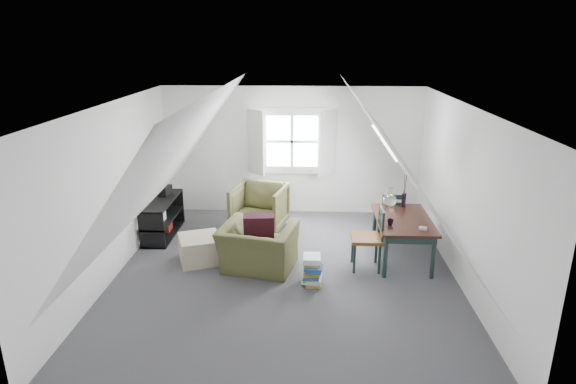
{
  "coord_description": "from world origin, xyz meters",
  "views": [
    {
      "loc": [
        0.33,
        -6.42,
        3.37
      ],
      "look_at": [
        0.02,
        0.6,
        1.1
      ],
      "focal_mm": 30.0,
      "sensor_mm": 36.0,
      "label": 1
    }
  ],
  "objects_px": {
    "armchair_far": "(260,229)",
    "ottoman": "(200,249)",
    "armchair_near": "(259,268)",
    "media_shelf": "(162,220)",
    "magazine_stack": "(312,270)",
    "dining_chair_far": "(390,215)",
    "dining_chair_near": "(369,237)",
    "dining_table": "(403,224)"
  },
  "relations": [
    {
      "from": "armchair_near",
      "to": "dining_chair_near",
      "type": "xyz_separation_m",
      "value": [
        1.67,
        0.1,
        0.51
      ]
    },
    {
      "from": "dining_table",
      "to": "dining_chair_far",
      "type": "xyz_separation_m",
      "value": [
        -0.06,
        0.78,
        -0.15
      ]
    },
    {
      "from": "ottoman",
      "to": "media_shelf",
      "type": "bearing_deg",
      "value": 132.06
    },
    {
      "from": "ottoman",
      "to": "dining_chair_far",
      "type": "relative_size",
      "value": 0.69
    },
    {
      "from": "armchair_far",
      "to": "media_shelf",
      "type": "height_order",
      "value": "media_shelf"
    },
    {
      "from": "ottoman",
      "to": "dining_table",
      "type": "xyz_separation_m",
      "value": [
        3.17,
        0.2,
        0.4
      ]
    },
    {
      "from": "armchair_near",
      "to": "media_shelf",
      "type": "distance_m",
      "value": 2.22
    },
    {
      "from": "ottoman",
      "to": "dining_table",
      "type": "height_order",
      "value": "dining_table"
    },
    {
      "from": "ottoman",
      "to": "dining_chair_far",
      "type": "distance_m",
      "value": 3.27
    },
    {
      "from": "dining_table",
      "to": "dining_chair_far",
      "type": "bearing_deg",
      "value": 89.84
    },
    {
      "from": "armchair_near",
      "to": "dining_chair_far",
      "type": "distance_m",
      "value": 2.51
    },
    {
      "from": "armchair_near",
      "to": "dining_table",
      "type": "distance_m",
      "value": 2.34
    },
    {
      "from": "dining_chair_far",
      "to": "dining_chair_near",
      "type": "distance_m",
      "value": 1.21
    },
    {
      "from": "ottoman",
      "to": "armchair_far",
      "type": "bearing_deg",
      "value": 59.29
    },
    {
      "from": "armchair_near",
      "to": "dining_chair_far",
      "type": "height_order",
      "value": "dining_chair_far"
    },
    {
      "from": "ottoman",
      "to": "dining_chair_far",
      "type": "height_order",
      "value": "dining_chair_far"
    },
    {
      "from": "ottoman",
      "to": "dining_chair_near",
      "type": "height_order",
      "value": "dining_chair_near"
    },
    {
      "from": "armchair_near",
      "to": "ottoman",
      "type": "xyz_separation_m",
      "value": [
        -0.94,
        0.22,
        0.2
      ]
    },
    {
      "from": "ottoman",
      "to": "armchair_near",
      "type": "bearing_deg",
      "value": -13.3
    },
    {
      "from": "armchair_far",
      "to": "dining_chair_near",
      "type": "relative_size",
      "value": 0.95
    },
    {
      "from": "dining_table",
      "to": "magazine_stack",
      "type": "height_order",
      "value": "dining_table"
    },
    {
      "from": "armchair_near",
      "to": "magazine_stack",
      "type": "distance_m",
      "value": 0.95
    },
    {
      "from": "dining_chair_near",
      "to": "media_shelf",
      "type": "relative_size",
      "value": 0.76
    },
    {
      "from": "armchair_near",
      "to": "armchair_far",
      "type": "bearing_deg",
      "value": -72.37
    },
    {
      "from": "magazine_stack",
      "to": "dining_chair_near",
      "type": "bearing_deg",
      "value": 32.21
    },
    {
      "from": "ottoman",
      "to": "dining_chair_near",
      "type": "relative_size",
      "value": 0.63
    },
    {
      "from": "dining_table",
      "to": "media_shelf",
      "type": "xyz_separation_m",
      "value": [
        -4.06,
        0.79,
        -0.31
      ]
    },
    {
      "from": "dining_chair_far",
      "to": "magazine_stack",
      "type": "bearing_deg",
      "value": 36.36
    },
    {
      "from": "media_shelf",
      "to": "magazine_stack",
      "type": "distance_m",
      "value": 3.12
    },
    {
      "from": "armchair_far",
      "to": "magazine_stack",
      "type": "distance_m",
      "value": 2.24
    },
    {
      "from": "dining_table",
      "to": "magazine_stack",
      "type": "distance_m",
      "value": 1.69
    },
    {
      "from": "ottoman",
      "to": "magazine_stack",
      "type": "bearing_deg",
      "value": -20.57
    },
    {
      "from": "armchair_far",
      "to": "ottoman",
      "type": "height_order",
      "value": "armchair_far"
    },
    {
      "from": "armchair_far",
      "to": "dining_chair_near",
      "type": "distance_m",
      "value": 2.39
    },
    {
      "from": "armchair_far",
      "to": "ottoman",
      "type": "bearing_deg",
      "value": -107.28
    },
    {
      "from": "dining_chair_far",
      "to": "dining_chair_near",
      "type": "relative_size",
      "value": 0.9
    },
    {
      "from": "ottoman",
      "to": "dining_chair_far",
      "type": "xyz_separation_m",
      "value": [
        3.11,
        0.98,
        0.25
      ]
    },
    {
      "from": "dining_chair_near",
      "to": "magazine_stack",
      "type": "bearing_deg",
      "value": -58.85
    },
    {
      "from": "armchair_near",
      "to": "media_shelf",
      "type": "height_order",
      "value": "media_shelf"
    },
    {
      "from": "armchair_far",
      "to": "dining_chair_far",
      "type": "xyz_separation_m",
      "value": [
        2.3,
        -0.38,
        0.46
      ]
    },
    {
      "from": "dining_chair_far",
      "to": "dining_chair_near",
      "type": "height_order",
      "value": "dining_chair_near"
    },
    {
      "from": "armchair_far",
      "to": "dining_chair_far",
      "type": "bearing_deg",
      "value": 4.09
    }
  ]
}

